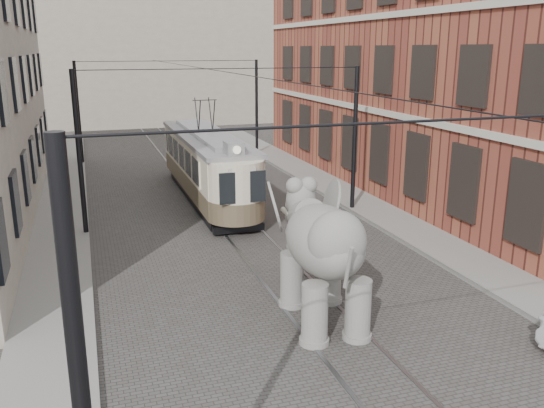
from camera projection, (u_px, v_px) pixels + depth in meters
name	position (u px, v px, depth m)	size (l,w,h in m)	color
ground	(283.00, 277.00, 17.23)	(120.00, 120.00, 0.00)	#3F3D3A
tram_rails	(283.00, 277.00, 17.23)	(1.54, 80.00, 0.02)	slate
sidewalk_right	(453.00, 253.00, 19.02)	(2.00, 60.00, 0.15)	slate
sidewalk_left	(54.00, 304.00, 15.25)	(2.00, 60.00, 0.15)	slate
brick_building	(439.00, 63.00, 27.22)	(8.00, 26.00, 12.00)	brown
distant_block	(139.00, 45.00, 52.02)	(28.00, 10.00, 14.00)	gray
catenary	(234.00, 152.00, 20.96)	(11.00, 30.20, 6.00)	black
tram	(206.00, 150.00, 25.69)	(2.35, 11.38, 4.52)	beige
elephant	(324.00, 259.00, 14.04)	(2.98, 5.41, 3.31)	slate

